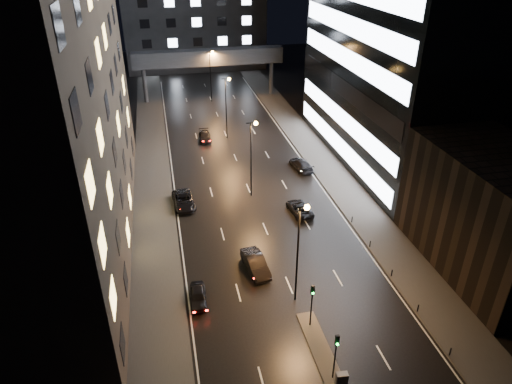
# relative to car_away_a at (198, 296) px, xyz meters

# --- Properties ---
(ground) EXTENTS (160.00, 160.00, 0.00)m
(ground) POSITION_rel_car_away_a_xyz_m (8.82, 30.39, -0.64)
(ground) COLOR black
(ground) RESTS_ON ground
(sidewalk_left) EXTENTS (5.00, 110.00, 0.15)m
(sidewalk_left) POSITION_rel_car_away_a_xyz_m (-3.68, 25.39, -0.56)
(sidewalk_left) COLOR #383533
(sidewalk_left) RESTS_ON ground
(sidewalk_right) EXTENTS (5.00, 110.00, 0.15)m
(sidewalk_right) POSITION_rel_car_away_a_xyz_m (21.32, 25.39, -0.56)
(sidewalk_right) COLOR #383533
(sidewalk_right) RESTS_ON ground
(building_left) EXTENTS (15.00, 48.00, 40.00)m
(building_left) POSITION_rel_car_away_a_xyz_m (-13.68, 14.39, 19.36)
(building_left) COLOR #2D2319
(building_left) RESTS_ON ground
(building_right_low) EXTENTS (10.00, 18.00, 12.00)m
(building_right_low) POSITION_rel_car_away_a_xyz_m (28.82, -0.61, 5.36)
(building_right_low) COLOR black
(building_right_low) RESTS_ON ground
(building_far) EXTENTS (34.00, 14.00, 25.00)m
(building_far) POSITION_rel_car_away_a_xyz_m (8.82, 88.39, 11.86)
(building_far) COLOR #333335
(building_far) RESTS_ON ground
(skybridge) EXTENTS (30.00, 3.00, 10.00)m
(skybridge) POSITION_rel_car_away_a_xyz_m (8.82, 60.39, 7.70)
(skybridge) COLOR #333335
(skybridge) RESTS_ON ground
(median_island) EXTENTS (1.60, 8.00, 0.15)m
(median_island) POSITION_rel_car_away_a_xyz_m (9.12, -7.61, -0.56)
(median_island) COLOR #383533
(median_island) RESTS_ON ground
(traffic_signal_near) EXTENTS (0.28, 0.34, 4.40)m
(traffic_signal_near) POSITION_rel_car_away_a_xyz_m (9.12, -5.11, 2.45)
(traffic_signal_near) COLOR black
(traffic_signal_near) RESTS_ON median_island
(traffic_signal_far) EXTENTS (0.28, 0.34, 4.40)m
(traffic_signal_far) POSITION_rel_car_away_a_xyz_m (9.12, -10.61, 2.45)
(traffic_signal_far) COLOR black
(traffic_signal_far) RESTS_ON median_island
(bollard_row) EXTENTS (0.12, 25.12, 0.90)m
(bollard_row) POSITION_rel_car_away_a_xyz_m (19.02, -3.11, -0.19)
(bollard_row) COLOR black
(bollard_row) RESTS_ON ground
(streetlight_near) EXTENTS (1.45, 0.50, 10.15)m
(streetlight_near) POSITION_rel_car_away_a_xyz_m (8.98, -1.61, 5.86)
(streetlight_near) COLOR black
(streetlight_near) RESTS_ON ground
(streetlight_mid_a) EXTENTS (1.45, 0.50, 10.15)m
(streetlight_mid_a) POSITION_rel_car_away_a_xyz_m (8.98, 18.39, 5.86)
(streetlight_mid_a) COLOR black
(streetlight_mid_a) RESTS_ON ground
(streetlight_mid_b) EXTENTS (1.45, 0.50, 10.15)m
(streetlight_mid_b) POSITION_rel_car_away_a_xyz_m (8.98, 38.39, 5.86)
(streetlight_mid_b) COLOR black
(streetlight_mid_b) RESTS_ON ground
(streetlight_far) EXTENTS (1.45, 0.50, 10.15)m
(streetlight_far) POSITION_rel_car_away_a_xyz_m (8.98, 58.39, 5.86)
(streetlight_far) COLOR black
(streetlight_far) RESTS_ON ground
(car_away_a) EXTENTS (1.70, 3.82, 1.28)m
(car_away_a) POSITION_rel_car_away_a_xyz_m (0.00, 0.00, 0.00)
(car_away_a) COLOR black
(car_away_a) RESTS_ON ground
(car_away_b) EXTENTS (2.36, 5.17, 1.64)m
(car_away_b) POSITION_rel_car_away_a_xyz_m (6.12, 3.34, 0.18)
(car_away_b) COLOR black
(car_away_b) RESTS_ON ground
(car_away_c) EXTENTS (2.87, 5.55, 1.49)m
(car_away_c) POSITION_rel_car_away_a_xyz_m (0.05, 17.65, 0.11)
(car_away_c) COLOR black
(car_away_c) RESTS_ON ground
(car_away_d) EXTENTS (2.03, 4.66, 1.34)m
(car_away_d) POSITION_rel_car_away_a_xyz_m (5.10, 38.19, 0.03)
(car_away_d) COLOR black
(car_away_d) RESTS_ON ground
(car_toward_a) EXTENTS (2.68, 4.90, 1.30)m
(car_toward_a) POSITION_rel_car_away_a_xyz_m (13.66, 12.93, 0.01)
(car_toward_a) COLOR black
(car_toward_a) RESTS_ON ground
(car_toward_b) EXTENTS (2.64, 5.35, 1.49)m
(car_toward_b) POSITION_rel_car_away_a_xyz_m (17.44, 24.48, 0.11)
(car_toward_b) COLOR black
(car_toward_b) RESTS_ON ground
(utility_cabinet) EXTENTS (0.94, 0.59, 1.10)m
(utility_cabinet) POSITION_rel_car_away_a_xyz_m (9.52, -11.31, 0.06)
(utility_cabinet) COLOR #4F4F52
(utility_cabinet) RESTS_ON median_island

